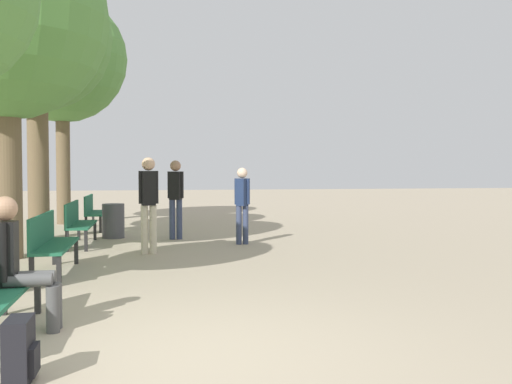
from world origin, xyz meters
name	(u,v)px	position (x,y,z in m)	size (l,w,h in m)	color
ground_plane	(168,356)	(0.00, 0.00, 0.00)	(80.00, 80.00, 0.00)	tan
bench_row_1	(50,239)	(-1.56, 4.00, 0.51)	(0.43, 1.89, 0.87)	#1E6042
bench_row_2	(77,220)	(-1.56, 7.24, 0.51)	(0.43, 1.89, 0.87)	#1E6042
bench_row_3	(93,209)	(-1.56, 10.49, 0.51)	(0.43, 1.89, 0.87)	#1E6042
tree_row_1	(5,20)	(-2.52, 5.70, 4.04)	(3.44, 3.44, 5.81)	brown
tree_row_2	(36,39)	(-2.52, 8.48, 4.35)	(3.21, 3.21, 6.01)	brown
tree_row_3	(62,59)	(-2.52, 12.18, 4.62)	(3.58, 3.58, 6.45)	brown
person_seated	(19,260)	(-1.34, 0.96, 0.67)	(0.60, 0.34, 1.27)	#4C4C4C
backpack	(20,351)	(-1.05, -0.38, 0.23)	(0.21, 0.33, 0.46)	black
pedestrian_near	(149,199)	(-0.15, 5.83, 1.00)	(0.35, 0.24, 1.74)	beige
pedestrian_mid	(242,200)	(1.72, 6.83, 0.90)	(0.32, 0.28, 1.56)	#384260
pedestrian_far	(176,194)	(0.43, 7.94, 0.99)	(0.35, 0.28, 1.73)	#384260
trash_bin	(113,221)	(-0.93, 8.44, 0.38)	(0.49, 0.49, 0.76)	#4C4C51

